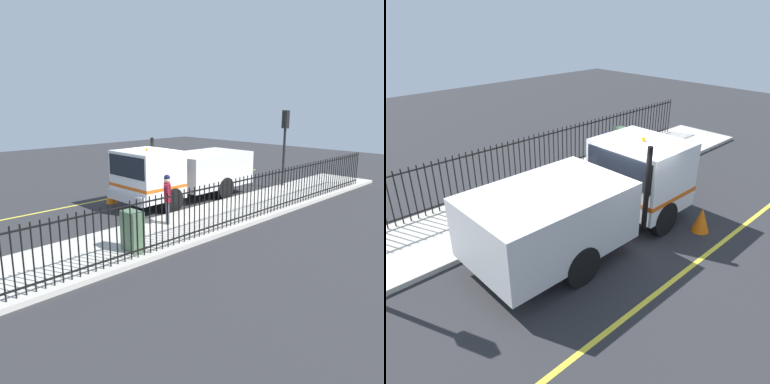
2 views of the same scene
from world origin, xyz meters
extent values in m
plane|color=#2B2B2D|center=(0.00, 0.00, 0.00)|extent=(45.20, 45.20, 0.00)
cube|color=#B7B2A8|center=(3.20, 0.00, 0.07)|extent=(2.84, 20.55, 0.14)
cube|color=yellow|center=(-2.16, 0.00, 0.00)|extent=(0.12, 18.49, 0.01)
cube|color=white|center=(0.32, -1.31, 1.40)|extent=(2.41, 2.01, 1.84)
cube|color=black|center=(0.32, -1.31, 1.80)|extent=(2.22, 2.05, 0.81)
cube|color=silver|center=(0.33, 2.07, 1.21)|extent=(2.42, 3.76, 1.46)
cube|color=silver|center=(0.31, -2.39, 0.63)|extent=(2.28, 0.21, 0.36)
cube|color=#DB5914|center=(0.32, -1.31, 1.00)|extent=(2.43, 2.03, 0.12)
cylinder|color=black|center=(1.40, -1.01, 0.48)|extent=(0.30, 0.96, 0.96)
cylinder|color=black|center=(-0.76, -1.00, 0.48)|extent=(0.30, 0.96, 0.96)
cylinder|color=black|center=(1.41, 2.07, 0.48)|extent=(0.30, 0.96, 0.96)
cylinder|color=black|center=(-0.75, 2.08, 0.48)|extent=(0.30, 0.96, 0.96)
sphere|color=orange|center=(0.32, -1.31, 2.37)|extent=(0.12, 0.12, 0.12)
cylinder|color=black|center=(-0.73, -0.20, 1.58)|extent=(0.14, 0.14, 2.21)
cube|color=maroon|center=(2.70, -2.37, 1.24)|extent=(0.51, 0.46, 0.60)
sphere|color=beige|center=(2.70, -2.37, 1.64)|extent=(0.22, 0.22, 0.22)
sphere|color=#14193F|center=(2.70, -2.37, 1.72)|extent=(0.21, 0.21, 0.21)
cylinder|color=#3F3F47|center=(2.76, -2.42, 0.54)|extent=(0.12, 0.12, 0.80)
cylinder|color=#3F3F47|center=(2.63, -2.32, 0.54)|extent=(0.12, 0.12, 0.80)
cylinder|color=maroon|center=(2.91, -2.53, 1.21)|extent=(0.09, 0.09, 0.57)
cylinder|color=maroon|center=(2.48, -2.21, 1.21)|extent=(0.09, 0.09, 0.57)
cylinder|color=black|center=(4.39, -8.31, 0.93)|extent=(0.04, 0.04, 1.60)
cylinder|color=black|center=(4.39, -8.09, 0.93)|extent=(0.04, 0.04, 1.60)
cylinder|color=black|center=(4.39, -7.88, 0.93)|extent=(0.04, 0.04, 1.60)
cylinder|color=black|center=(4.39, -7.67, 0.93)|extent=(0.04, 0.04, 1.60)
cylinder|color=black|center=(4.39, -7.45, 0.93)|extent=(0.04, 0.04, 1.60)
cylinder|color=black|center=(4.39, -7.24, 0.93)|extent=(0.04, 0.04, 1.60)
cylinder|color=black|center=(4.39, -7.03, 0.93)|extent=(0.04, 0.04, 1.60)
cylinder|color=black|center=(4.39, -6.82, 0.93)|extent=(0.04, 0.04, 1.60)
cylinder|color=black|center=(4.39, -6.60, 0.93)|extent=(0.04, 0.04, 1.60)
cylinder|color=black|center=(4.39, -6.39, 0.93)|extent=(0.04, 0.04, 1.60)
cylinder|color=black|center=(4.39, -6.18, 0.93)|extent=(0.04, 0.04, 1.60)
cylinder|color=black|center=(4.39, -5.96, 0.93)|extent=(0.04, 0.04, 1.60)
cylinder|color=black|center=(4.39, -5.75, 0.93)|extent=(0.04, 0.04, 1.60)
cylinder|color=black|center=(4.39, -5.54, 0.93)|extent=(0.04, 0.04, 1.60)
cylinder|color=black|center=(4.39, -5.32, 0.93)|extent=(0.04, 0.04, 1.60)
cylinder|color=black|center=(4.39, -5.11, 0.93)|extent=(0.04, 0.04, 1.60)
cylinder|color=black|center=(4.39, -4.90, 0.93)|extent=(0.04, 0.04, 1.60)
cylinder|color=black|center=(4.39, -4.69, 0.93)|extent=(0.04, 0.04, 1.60)
cylinder|color=black|center=(4.39, -4.47, 0.93)|extent=(0.04, 0.04, 1.60)
cylinder|color=black|center=(4.39, -4.26, 0.93)|extent=(0.04, 0.04, 1.60)
cylinder|color=black|center=(4.39, -4.05, 0.93)|extent=(0.04, 0.04, 1.60)
cylinder|color=black|center=(4.39, -3.83, 0.93)|extent=(0.04, 0.04, 1.60)
cylinder|color=black|center=(4.39, -3.62, 0.93)|extent=(0.04, 0.04, 1.60)
cylinder|color=black|center=(4.39, -3.41, 0.93)|extent=(0.04, 0.04, 1.60)
cylinder|color=black|center=(4.39, -3.19, 0.93)|extent=(0.04, 0.04, 1.60)
cylinder|color=black|center=(4.39, -2.98, 0.93)|extent=(0.04, 0.04, 1.60)
cylinder|color=black|center=(4.39, -2.77, 0.93)|extent=(0.04, 0.04, 1.60)
cylinder|color=black|center=(4.39, -2.56, 0.93)|extent=(0.04, 0.04, 1.60)
cylinder|color=black|center=(4.39, -2.34, 0.93)|extent=(0.04, 0.04, 1.60)
cylinder|color=black|center=(4.39, -2.13, 0.93)|extent=(0.04, 0.04, 1.60)
cylinder|color=black|center=(4.39, -1.92, 0.93)|extent=(0.04, 0.04, 1.60)
cylinder|color=black|center=(4.39, -1.70, 0.93)|extent=(0.04, 0.04, 1.60)
cylinder|color=black|center=(4.39, -1.49, 0.93)|extent=(0.04, 0.04, 1.60)
cylinder|color=black|center=(4.39, -1.28, 0.93)|extent=(0.04, 0.04, 1.60)
cylinder|color=black|center=(4.39, -1.06, 0.93)|extent=(0.04, 0.04, 1.60)
cylinder|color=black|center=(4.39, -0.85, 0.93)|extent=(0.04, 0.04, 1.60)
cylinder|color=black|center=(4.39, -0.64, 0.93)|extent=(0.04, 0.04, 1.60)
cylinder|color=black|center=(4.39, -0.43, 0.93)|extent=(0.04, 0.04, 1.60)
cylinder|color=black|center=(4.39, -0.21, 0.93)|extent=(0.04, 0.04, 1.60)
cylinder|color=black|center=(4.39, 0.00, 0.93)|extent=(0.04, 0.04, 1.60)
cylinder|color=black|center=(4.39, 0.21, 0.93)|extent=(0.04, 0.04, 1.60)
cylinder|color=black|center=(4.39, 0.43, 0.93)|extent=(0.04, 0.04, 1.60)
cylinder|color=black|center=(4.39, 0.64, 0.93)|extent=(0.04, 0.04, 1.60)
cylinder|color=black|center=(4.39, 0.85, 0.93)|extent=(0.04, 0.04, 1.60)
cylinder|color=black|center=(4.39, 1.06, 0.93)|extent=(0.04, 0.04, 1.60)
cylinder|color=black|center=(4.39, 1.28, 0.93)|extent=(0.04, 0.04, 1.60)
cylinder|color=black|center=(4.39, 1.49, 0.93)|extent=(0.04, 0.04, 1.60)
cylinder|color=black|center=(4.39, 1.70, 0.93)|extent=(0.04, 0.04, 1.60)
cylinder|color=black|center=(4.39, 1.92, 0.93)|extent=(0.04, 0.04, 1.60)
cylinder|color=black|center=(4.39, 2.13, 0.93)|extent=(0.04, 0.04, 1.60)
cylinder|color=black|center=(4.39, 2.34, 0.93)|extent=(0.04, 0.04, 1.60)
cylinder|color=black|center=(4.39, 2.56, 0.93)|extent=(0.04, 0.04, 1.60)
cylinder|color=black|center=(4.39, 2.77, 0.93)|extent=(0.04, 0.04, 1.60)
cylinder|color=black|center=(4.39, 2.98, 0.93)|extent=(0.04, 0.04, 1.60)
cylinder|color=black|center=(4.39, 3.19, 0.93)|extent=(0.04, 0.04, 1.60)
cylinder|color=black|center=(4.39, 3.41, 0.93)|extent=(0.04, 0.04, 1.60)
cylinder|color=black|center=(4.39, 3.62, 0.93)|extent=(0.04, 0.04, 1.60)
cylinder|color=black|center=(4.39, 3.83, 0.93)|extent=(0.04, 0.04, 1.60)
cylinder|color=black|center=(4.39, 4.05, 0.93)|extent=(0.04, 0.04, 1.60)
cylinder|color=black|center=(4.39, 4.26, 0.93)|extent=(0.04, 0.04, 1.60)
cylinder|color=black|center=(4.39, 4.47, 0.93)|extent=(0.04, 0.04, 1.60)
cylinder|color=black|center=(4.39, 4.69, 0.93)|extent=(0.04, 0.04, 1.60)
cylinder|color=black|center=(4.39, 4.90, 0.93)|extent=(0.04, 0.04, 1.60)
cylinder|color=black|center=(4.39, 5.11, 0.93)|extent=(0.04, 0.04, 1.60)
cylinder|color=black|center=(4.39, 5.32, 0.93)|extent=(0.04, 0.04, 1.60)
cylinder|color=black|center=(4.39, 5.54, 0.93)|extent=(0.04, 0.04, 1.60)
cylinder|color=black|center=(4.39, 5.75, 0.93)|extent=(0.04, 0.04, 1.60)
cylinder|color=black|center=(4.39, 5.96, 0.93)|extent=(0.04, 0.04, 1.60)
cylinder|color=black|center=(4.39, 6.18, 0.93)|extent=(0.04, 0.04, 1.60)
cylinder|color=black|center=(4.39, 6.39, 0.93)|extent=(0.04, 0.04, 1.60)
cylinder|color=black|center=(4.39, 6.60, 0.93)|extent=(0.04, 0.04, 1.60)
cylinder|color=black|center=(4.39, 6.82, 0.93)|extent=(0.04, 0.04, 1.60)
cylinder|color=black|center=(4.39, 7.03, 0.93)|extent=(0.04, 0.04, 1.60)
cylinder|color=black|center=(4.39, 7.24, 0.93)|extent=(0.04, 0.04, 1.60)
cylinder|color=black|center=(4.39, 7.45, 0.93)|extent=(0.04, 0.04, 1.60)
cylinder|color=black|center=(4.39, 7.67, 0.93)|extent=(0.04, 0.04, 1.60)
cylinder|color=black|center=(4.39, 7.88, 0.93)|extent=(0.04, 0.04, 1.60)
cylinder|color=black|center=(4.39, 8.09, 0.93)|extent=(0.04, 0.04, 1.60)
cylinder|color=black|center=(4.39, 8.31, 0.93)|extent=(0.04, 0.04, 1.60)
cylinder|color=black|center=(4.39, 8.52, 0.93)|extent=(0.04, 0.04, 1.60)
cylinder|color=black|center=(4.39, 8.73, 0.93)|extent=(0.04, 0.04, 1.60)
cube|color=black|center=(4.39, 0.00, 1.60)|extent=(0.04, 17.46, 0.04)
cube|color=black|center=(4.39, 0.00, 0.33)|extent=(0.04, 17.46, 0.04)
cylinder|color=black|center=(1.97, 5.81, 1.96)|extent=(0.12, 0.12, 3.64)
cube|color=black|center=(1.97, 5.81, 3.35)|extent=(0.33, 0.26, 0.85)
sphere|color=red|center=(1.97, 5.81, 3.61)|extent=(0.16, 0.16, 0.16)
sphere|color=yellow|center=(1.97, 5.81, 3.35)|extent=(0.16, 0.16, 0.16)
sphere|color=green|center=(1.97, 5.81, 3.10)|extent=(0.16, 0.16, 0.16)
cube|color=#4C6B4C|center=(3.87, -4.69, 0.70)|extent=(0.63, 0.39, 1.13)
cone|color=orange|center=(-1.44, -1.88, 0.34)|extent=(0.48, 0.48, 0.69)
camera|label=1|loc=(12.38, -10.80, 4.20)|focal=36.86mm
camera|label=2|loc=(-5.67, 6.80, 5.59)|focal=35.45mm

